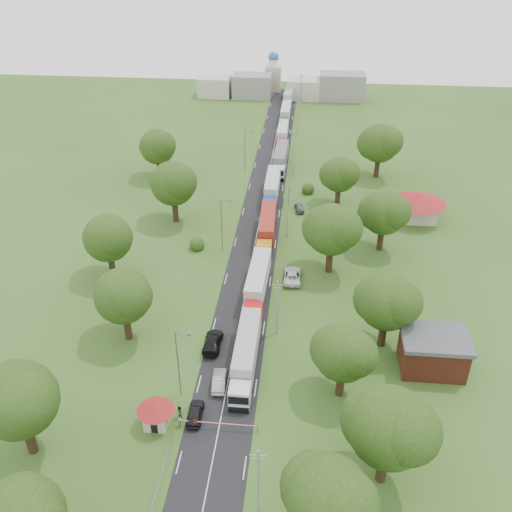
# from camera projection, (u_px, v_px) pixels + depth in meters

# --- Properties ---
(ground) EXTENTS (260.00, 260.00, 0.00)m
(ground) POSITION_uv_depth(u_px,v_px,m) (244.00, 302.00, 87.03)
(ground) COLOR #37511B
(ground) RESTS_ON ground
(road) EXTENTS (8.00, 200.00, 0.04)m
(road) POSITION_uv_depth(u_px,v_px,m) (256.00, 238.00, 104.01)
(road) COLOR black
(road) RESTS_ON ground
(boom_barrier) EXTENTS (9.22, 0.35, 1.18)m
(boom_barrier) POSITION_uv_depth(u_px,v_px,m) (207.00, 423.00, 65.46)
(boom_barrier) COLOR slate
(boom_barrier) RESTS_ON ground
(guard_booth) EXTENTS (4.40, 4.40, 3.45)m
(guard_booth) POSITION_uv_depth(u_px,v_px,m) (156.00, 411.00, 65.28)
(guard_booth) COLOR #BFB59F
(guard_booth) RESTS_ON ground
(guard_rail) EXTENTS (0.10, 17.00, 1.70)m
(guard_rail) POSITION_uv_depth(u_px,v_px,m) (155.00, 502.00, 57.74)
(guard_rail) COLOR slate
(guard_rail) RESTS_ON ground
(info_sign) EXTENTS (0.12, 3.10, 4.10)m
(info_sign) POSITION_uv_depth(u_px,v_px,m) (289.00, 189.00, 114.74)
(info_sign) COLOR slate
(info_sign) RESTS_ON ground
(pole_0) EXTENTS (1.60, 0.24, 9.00)m
(pole_0) POSITION_uv_depth(u_px,v_px,m) (258.00, 481.00, 54.43)
(pole_0) COLOR gray
(pole_0) RESTS_ON ground
(pole_1) EXTENTS (1.60, 0.24, 9.00)m
(pole_1) POSITION_uv_depth(u_px,v_px,m) (277.00, 307.00, 78.19)
(pole_1) COLOR gray
(pole_1) RESTS_ON ground
(pole_2) EXTENTS (1.60, 0.24, 9.00)m
(pole_2) POSITION_uv_depth(u_px,v_px,m) (287.00, 214.00, 101.95)
(pole_2) COLOR gray
(pole_2) RESTS_ON ground
(pole_3) EXTENTS (1.60, 0.24, 9.00)m
(pole_3) POSITION_uv_depth(u_px,v_px,m) (294.00, 156.00, 125.72)
(pole_3) COLOR gray
(pole_3) RESTS_ON ground
(pole_4) EXTENTS (1.60, 0.24, 9.00)m
(pole_4) POSITION_uv_depth(u_px,v_px,m) (298.00, 116.00, 149.48)
(pole_4) COLOR gray
(pole_4) RESTS_ON ground
(pole_5) EXTENTS (1.60, 0.24, 9.00)m
(pole_5) POSITION_uv_depth(u_px,v_px,m) (301.00, 88.00, 173.24)
(pole_5) COLOR gray
(pole_5) RESTS_ON ground
(lamp_0) EXTENTS (2.03, 0.22, 10.00)m
(lamp_0) POSITION_uv_depth(u_px,v_px,m) (179.00, 361.00, 67.60)
(lamp_0) COLOR slate
(lamp_0) RESTS_ON ground
(lamp_1) EXTENTS (2.03, 0.22, 10.00)m
(lamp_1) POSITION_uv_depth(u_px,v_px,m) (222.00, 222.00, 97.31)
(lamp_1) COLOR slate
(lamp_1) RESTS_ON ground
(lamp_2) EXTENTS (2.03, 0.22, 10.00)m
(lamp_2) POSITION_uv_depth(u_px,v_px,m) (245.00, 149.00, 127.01)
(lamp_2) COLOR slate
(lamp_2) RESTS_ON ground
(tree_0) EXTENTS (8.80, 8.80, 11.07)m
(tree_0) POSITION_uv_depth(u_px,v_px,m) (328.00, 496.00, 50.15)
(tree_0) COLOR #382616
(tree_0) RESTS_ON ground
(tree_1) EXTENTS (9.60, 9.60, 12.05)m
(tree_1) POSITION_uv_depth(u_px,v_px,m) (389.00, 426.00, 56.13)
(tree_1) COLOR #382616
(tree_1) RESTS_ON ground
(tree_2) EXTENTS (8.00, 8.00, 10.10)m
(tree_2) POSITION_uv_depth(u_px,v_px,m) (343.00, 352.00, 67.28)
(tree_2) COLOR #382616
(tree_2) RESTS_ON ground
(tree_3) EXTENTS (8.80, 8.80, 11.07)m
(tree_3) POSITION_uv_depth(u_px,v_px,m) (387.00, 301.00, 74.95)
(tree_3) COLOR #382616
(tree_3) RESTS_ON ground
(tree_4) EXTENTS (9.60, 9.60, 12.05)m
(tree_4) POSITION_uv_depth(u_px,v_px,m) (332.00, 229.00, 90.49)
(tree_4) COLOR #382616
(tree_4) RESTS_ON ground
(tree_5) EXTENTS (8.80, 8.80, 11.07)m
(tree_5) POSITION_uv_depth(u_px,v_px,m) (384.00, 212.00, 96.85)
(tree_5) COLOR #382616
(tree_5) RESTS_ON ground
(tree_6) EXTENTS (8.00, 8.00, 10.10)m
(tree_6) POSITION_uv_depth(u_px,v_px,m) (339.00, 174.00, 112.17)
(tree_6) COLOR #382616
(tree_6) RESTS_ON ground
(tree_7) EXTENTS (9.60, 9.60, 12.05)m
(tree_7) POSITION_uv_depth(u_px,v_px,m) (380.00, 143.00, 123.53)
(tree_7) COLOR #382616
(tree_7) RESTS_ON ground
(tree_9) EXTENTS (9.60, 9.60, 12.05)m
(tree_9) POSITION_uv_depth(u_px,v_px,m) (19.00, 398.00, 59.27)
(tree_9) COLOR #382616
(tree_9) RESTS_ON ground
(tree_10) EXTENTS (8.80, 8.80, 11.07)m
(tree_10) POSITION_uv_depth(u_px,v_px,m) (123.00, 295.00, 76.15)
(tree_10) COLOR #382616
(tree_10) RESTS_ON ground
(tree_11) EXTENTS (8.80, 8.80, 11.07)m
(tree_11) POSITION_uv_depth(u_px,v_px,m) (108.00, 237.00, 89.46)
(tree_11) COLOR #382616
(tree_11) RESTS_ON ground
(tree_12) EXTENTS (9.60, 9.60, 12.05)m
(tree_12) POSITION_uv_depth(u_px,v_px,m) (173.00, 183.00, 105.62)
(tree_12) COLOR #382616
(tree_12) RESTS_ON ground
(tree_13) EXTENTS (8.80, 8.80, 11.07)m
(tree_13) POSITION_uv_depth(u_px,v_px,m) (157.00, 146.00, 123.57)
(tree_13) COLOR #382616
(tree_13) RESTS_ON ground
(house_brick) EXTENTS (8.60, 6.60, 5.20)m
(house_brick) POSITION_uv_depth(u_px,v_px,m) (433.00, 352.00, 73.32)
(house_brick) COLOR maroon
(house_brick) RESTS_ON ground
(house_cream) EXTENTS (10.08, 10.08, 5.80)m
(house_cream) POSITION_uv_depth(u_px,v_px,m) (419.00, 203.00, 108.11)
(house_cream) COLOR #BFB59F
(house_cream) RESTS_ON ground
(distant_town) EXTENTS (52.00, 8.00, 8.00)m
(distant_town) POSITION_uv_depth(u_px,v_px,m) (286.00, 87.00, 178.51)
(distant_town) COLOR gray
(distant_town) RESTS_ON ground
(church) EXTENTS (5.00, 5.00, 12.30)m
(church) POSITION_uv_depth(u_px,v_px,m) (273.00, 74.00, 184.69)
(church) COLOR #BFB59F
(church) RESTS_ON ground
(truck_0) EXTENTS (2.66, 15.49, 4.30)m
(truck_0) POSITION_uv_depth(u_px,v_px,m) (246.00, 354.00, 73.46)
(truck_0) COLOR silver
(truck_0) RESTS_ON ground
(truck_1) EXTENTS (3.12, 15.79, 4.37)m
(truck_1) POSITION_uv_depth(u_px,v_px,m) (257.00, 283.00, 87.26)
(truck_1) COLOR red
(truck_1) RESTS_ON ground
(truck_2) EXTENTS (2.97, 15.41, 4.26)m
(truck_2) POSITION_uv_depth(u_px,v_px,m) (267.00, 228.00, 102.53)
(truck_2) COLOR orange
(truck_2) RESTS_ON ground
(truck_3) EXTENTS (2.70, 15.50, 4.30)m
(truck_3) POSITION_uv_depth(u_px,v_px,m) (272.00, 188.00, 117.00)
(truck_3) COLOR #194498
(truck_3) RESTS_ON ground
(truck_4) EXTENTS (3.00, 15.48, 4.28)m
(truck_4) POSITION_uv_depth(u_px,v_px,m) (280.00, 159.00, 130.70)
(truck_4) COLOR white
(truck_4) RESTS_ON ground
(truck_5) EXTENTS (2.41, 13.58, 3.76)m
(truck_5) POSITION_uv_depth(u_px,v_px,m) (283.00, 134.00, 145.85)
(truck_5) COLOR #AD271A
(truck_5) RESTS_ON ground
(truck_6) EXTENTS (2.45, 13.87, 3.85)m
(truck_6) POSITION_uv_depth(u_px,v_px,m) (286.00, 113.00, 160.36)
(truck_6) COLOR #225B28
(truck_6) RESTS_ON ground
(truck_7) EXTENTS (2.89, 14.17, 3.92)m
(truck_7) POSITION_uv_depth(u_px,v_px,m) (289.00, 97.00, 173.97)
(truck_7) COLOR #B1B1B1
(truck_7) RESTS_ON ground
(car_lane_front) EXTENTS (1.93, 4.46, 1.50)m
(car_lane_front) POSITION_uv_depth(u_px,v_px,m) (195.00, 413.00, 66.95)
(car_lane_front) COLOR black
(car_lane_front) RESTS_ON ground
(car_lane_mid) EXTENTS (1.99, 4.73, 1.52)m
(car_lane_mid) POSITION_uv_depth(u_px,v_px,m) (219.00, 381.00, 71.49)
(car_lane_mid) COLOR #A0A2A8
(car_lane_mid) RESTS_ON ground
(car_lane_rear) EXTENTS (2.37, 5.72, 1.65)m
(car_lane_rear) POSITION_uv_depth(u_px,v_px,m) (213.00, 342.00, 77.80)
(car_lane_rear) COLOR black
(car_lane_rear) RESTS_ON ground
(car_verge_near) EXTENTS (2.82, 6.01, 1.66)m
(car_verge_near) POSITION_uv_depth(u_px,v_px,m) (292.00, 275.00, 91.82)
(car_verge_near) COLOR silver
(car_verge_near) RESTS_ON ground
(car_verge_far) EXTENTS (2.28, 4.37, 1.42)m
(car_verge_far) POSITION_uv_depth(u_px,v_px,m) (300.00, 207.00, 112.93)
(car_verge_far) COLOR #575B5F
(car_verge_far) RESTS_ON ground
(pedestrian_near) EXTENTS (0.72, 0.67, 1.64)m
(pedestrian_near) POSITION_uv_depth(u_px,v_px,m) (195.00, 423.00, 65.56)
(pedestrian_near) COLOR gray
(pedestrian_near) RESTS_ON ground
(pedestrian_booth) EXTENTS (1.02, 1.08, 1.76)m
(pedestrian_booth) POSITION_uv_depth(u_px,v_px,m) (180.00, 413.00, 66.80)
(pedestrian_booth) COLOR gray
(pedestrian_booth) RESTS_ON ground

